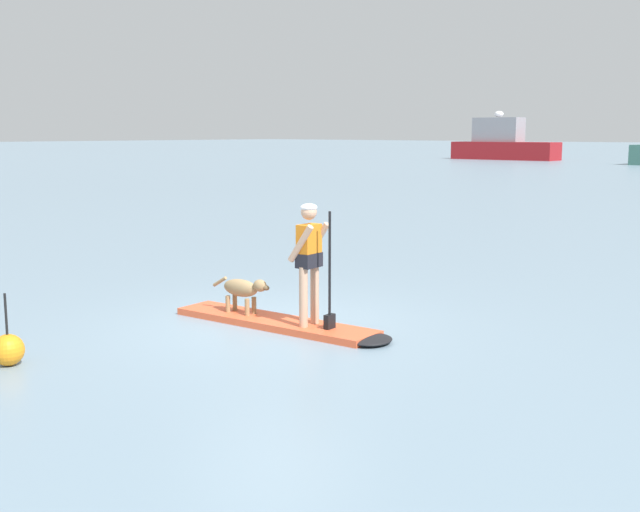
# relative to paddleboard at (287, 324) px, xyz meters

# --- Properties ---
(ground_plane) EXTENTS (400.00, 400.00, 0.00)m
(ground_plane) POSITION_rel_paddleboard_xyz_m (-0.23, -0.02, -0.05)
(ground_plane) COLOR gray
(paddleboard) EXTENTS (3.61, 0.99, 0.10)m
(paddleboard) POSITION_rel_paddleboard_xyz_m (0.00, 0.00, 0.00)
(paddleboard) COLOR #E55933
(paddleboard) RESTS_ON ground_plane
(person_paddler) EXTENTS (0.63, 0.51, 1.70)m
(person_paddler) POSITION_rel_paddleboard_xyz_m (0.41, 0.04, 1.04)
(person_paddler) COLOR tan
(person_paddler) RESTS_ON paddleboard
(dog) EXTENTS (1.10, 0.28, 0.55)m
(dog) POSITION_rel_paddleboard_xyz_m (-0.82, -0.08, 0.42)
(dog) COLOR #997A51
(dog) RESTS_ON paddleboard
(moored_boat_starboard) EXTENTS (10.72, 3.26, 4.80)m
(moored_boat_starboard) POSITION_rel_paddleboard_xyz_m (-31.13, 63.71, 1.50)
(moored_boat_starboard) COLOR maroon
(moored_boat_starboard) RESTS_ON ground_plane
(marker_buoy) EXTENTS (0.38, 0.38, 0.88)m
(marker_buoy) POSITION_rel_paddleboard_xyz_m (-1.24, -3.53, 0.14)
(marker_buoy) COLOR orange
(marker_buoy) RESTS_ON ground_plane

